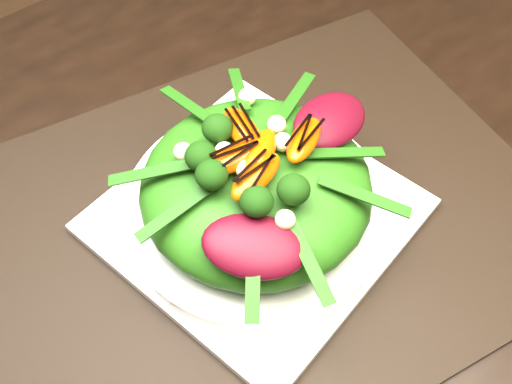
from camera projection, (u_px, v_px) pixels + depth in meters
placemat at (256, 219)px, 0.57m from camera, size 0.62×0.52×0.00m
plate_base at (256, 215)px, 0.57m from camera, size 0.29×0.29×0.01m
salad_bowl at (256, 207)px, 0.56m from camera, size 0.26×0.26×0.02m
lettuce_mound at (256, 187)px, 0.53m from camera, size 0.28×0.28×0.07m
radicchio_leaf at (330, 121)px, 0.54m from camera, size 0.09×0.06×0.02m
orange_segment at (246, 145)px, 0.50m from camera, size 0.06×0.05×0.02m
broccoli_floret at (177, 160)px, 0.49m from camera, size 0.04×0.04×0.04m
macadamia_nut at (296, 165)px, 0.49m from camera, size 0.02×0.02×0.02m
balsamic_drizzle at (246, 139)px, 0.50m from camera, size 0.04×0.03×0.00m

